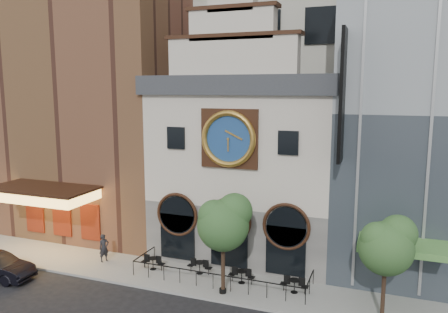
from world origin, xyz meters
The scene contains 13 objects.
ground centered at (0.00, 0.00, 0.00)m, with size 120.00×120.00×0.00m, color black.
sidewalk centered at (0.00, 2.50, 0.07)m, with size 44.00×5.00×0.15m, color gray.
clock_building centered at (0.00, 7.82, 6.69)m, with size 12.60×8.78×18.65m.
theater_building centered at (-13.00, 9.96, 12.60)m, with size 14.00×15.60×25.00m.
cafe_railing centered at (0.00, 2.50, 0.60)m, with size 10.60×2.60×0.90m, color black, non-canonical shape.
bistro_0 centered at (-4.60, 2.38, 0.61)m, with size 1.58×0.68×0.90m.
bistro_1 centered at (-1.56, 2.83, 0.61)m, with size 1.58×0.68×0.90m.
bistro_2 centered at (1.30, 2.49, 0.61)m, with size 1.58×0.68×0.90m.
bistro_3 centered at (4.47, 2.37, 0.61)m, with size 1.58×0.68×0.90m.
pedestrian centered at (-8.29, 2.39, 1.09)m, with size 0.68×0.45×1.87m, color black.
lamppost centered at (0.70, 0.90, 3.16)m, with size 1.55×0.54×4.86m.
tree_left centered at (0.79, 0.91, 4.36)m, with size 2.98×2.87×5.74m.
tree_right centered at (9.20, 1.13, 4.05)m, with size 2.76×2.66×5.33m.
Camera 1 is at (8.89, -20.68, 11.54)m, focal length 35.00 mm.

